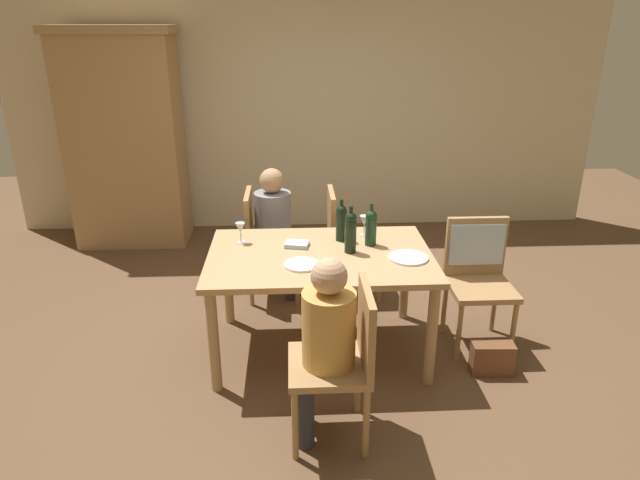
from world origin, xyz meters
TOP-DOWN VIEW (x-y plane):
  - ground_plane at (0.00, 0.00)m, footprint 10.00×10.00m
  - rear_room_partition at (0.00, 2.71)m, footprint 6.40×0.12m
  - armoire_cabinet at (-1.86, 2.26)m, footprint 1.18×0.62m
  - dining_table at (0.00, 0.00)m, footprint 1.52×1.01m
  - chair_far_left at (-0.43, 0.89)m, footprint 0.44×0.44m
  - chair_near at (0.09, -0.89)m, footprint 0.44×0.44m
  - chair_far_right at (0.25, 0.89)m, footprint 0.44×0.44m
  - chair_right_end at (1.14, 0.12)m, footprint 0.44×0.46m
  - person_woman_host at (-0.32, 0.89)m, footprint 0.34×0.30m
  - person_man_bearded at (-0.03, -0.89)m, footprint 0.33×0.29m
  - wine_bottle_tall_green at (0.21, 0.02)m, footprint 0.08×0.08m
  - wine_bottle_dark_red at (0.16, 0.24)m, footprint 0.08×0.08m
  - wine_bottle_short_olive at (0.36, 0.14)m, footprint 0.08×0.08m
  - wine_glass_near_left at (0.34, 0.34)m, footprint 0.07×0.07m
  - wine_glass_centre at (-0.55, 0.23)m, footprint 0.07×0.07m
  - dinner_plate_host at (-0.13, -0.19)m, footprint 0.23×0.23m
  - dinner_plate_guest_left at (0.58, -0.11)m, footprint 0.26×0.26m
  - folded_napkin at (-0.15, 0.14)m, footprint 0.18×0.15m
  - handbag at (1.14, -0.35)m, footprint 0.29×0.13m

SIDE VIEW (x-z plane):
  - ground_plane at x=0.00m, z-range 0.00..0.00m
  - handbag at x=1.14m, z-range 0.00..0.22m
  - chair_far_left at x=-0.43m, z-range 0.07..0.99m
  - chair_near at x=0.09m, z-range 0.07..0.99m
  - chair_far_right at x=0.25m, z-range 0.07..0.99m
  - chair_right_end at x=1.14m, z-range 0.13..1.05m
  - person_man_bearded at x=-0.03m, z-range 0.09..1.19m
  - person_woman_host at x=-0.32m, z-range 0.09..1.21m
  - dining_table at x=0.00m, z-range 0.29..1.04m
  - dinner_plate_host at x=-0.13m, z-range 0.75..0.76m
  - dinner_plate_guest_left at x=0.58m, z-range 0.75..0.76m
  - folded_napkin at x=-0.15m, z-range 0.75..0.78m
  - wine_glass_near_left at x=0.34m, z-range 0.78..0.93m
  - wine_glass_centre at x=-0.55m, z-range 0.78..0.93m
  - wine_bottle_short_olive at x=0.36m, z-range 0.73..1.04m
  - wine_bottle_dark_red at x=0.16m, z-range 0.74..1.04m
  - wine_bottle_tall_green at x=0.21m, z-range 0.74..1.07m
  - armoire_cabinet at x=-1.86m, z-range 0.01..2.19m
  - rear_room_partition at x=0.00m, z-range 0.00..2.70m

